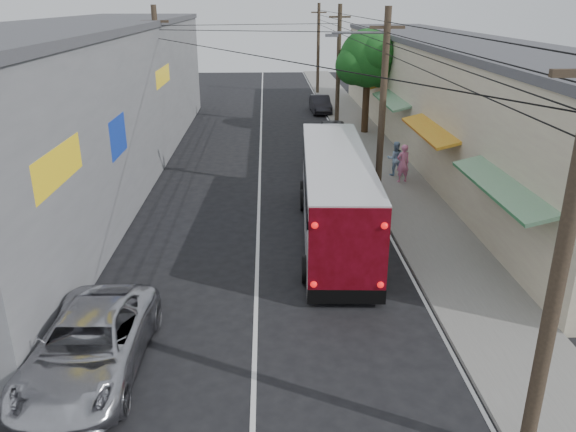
{
  "coord_description": "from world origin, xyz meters",
  "views": [
    {
      "loc": [
        0.37,
        -10.17,
        8.19
      ],
      "look_at": [
        1.02,
        6.61,
        1.72
      ],
      "focal_mm": 35.0,
      "sensor_mm": 36.0,
      "label": 1
    }
  ],
  "objects_px": {
    "parked_suv": "(337,160)",
    "pedestrian_far": "(395,158)",
    "coach_bus": "(335,194)",
    "jeepney": "(90,346)",
    "pedestrian_near": "(403,163)",
    "parked_car_far": "(320,104)",
    "parked_car_mid": "(334,135)"
  },
  "relations": [
    {
      "from": "jeepney",
      "to": "pedestrian_far",
      "type": "distance_m",
      "value": 18.46
    },
    {
      "from": "jeepney",
      "to": "parked_car_mid",
      "type": "distance_m",
      "value": 22.5
    },
    {
      "from": "coach_bus",
      "to": "parked_car_far",
      "type": "distance_m",
      "value": 24.52
    },
    {
      "from": "jeepney",
      "to": "parked_car_far",
      "type": "relative_size",
      "value": 1.32
    },
    {
      "from": "parked_suv",
      "to": "pedestrian_far",
      "type": "bearing_deg",
      "value": -8.41
    },
    {
      "from": "parked_suv",
      "to": "parked_car_far",
      "type": "bearing_deg",
      "value": 82.9
    },
    {
      "from": "parked_car_mid",
      "to": "parked_car_far",
      "type": "height_order",
      "value": "parked_car_mid"
    },
    {
      "from": "jeepney",
      "to": "parked_car_far",
      "type": "xyz_separation_m",
      "value": [
        8.37,
        32.53,
        -0.07
      ]
    },
    {
      "from": "jeepney",
      "to": "parked_suv",
      "type": "bearing_deg",
      "value": 65.05
    },
    {
      "from": "parked_car_far",
      "to": "pedestrian_far",
      "type": "distance_m",
      "value": 17.42
    },
    {
      "from": "parked_suv",
      "to": "pedestrian_near",
      "type": "height_order",
      "value": "pedestrian_near"
    },
    {
      "from": "parked_suv",
      "to": "parked_car_mid",
      "type": "bearing_deg",
      "value": 80.16
    },
    {
      "from": "pedestrian_near",
      "to": "pedestrian_far",
      "type": "height_order",
      "value": "pedestrian_near"
    },
    {
      "from": "jeepney",
      "to": "parked_suv",
      "type": "xyz_separation_m",
      "value": [
        7.58,
        15.43,
        0.14
      ]
    },
    {
      "from": "coach_bus",
      "to": "parked_car_far",
      "type": "height_order",
      "value": "coach_bus"
    },
    {
      "from": "jeepney",
      "to": "pedestrian_far",
      "type": "height_order",
      "value": "pedestrian_far"
    },
    {
      "from": "jeepney",
      "to": "parked_car_mid",
      "type": "relative_size",
      "value": 1.1
    },
    {
      "from": "parked_car_far",
      "to": "pedestrian_near",
      "type": "bearing_deg",
      "value": -85.44
    },
    {
      "from": "parked_car_mid",
      "to": "pedestrian_far",
      "type": "height_order",
      "value": "pedestrian_far"
    },
    {
      "from": "coach_bus",
      "to": "pedestrian_far",
      "type": "height_order",
      "value": "coach_bus"
    },
    {
      "from": "pedestrian_near",
      "to": "parked_suv",
      "type": "bearing_deg",
      "value": -39.53
    },
    {
      "from": "parked_suv",
      "to": "parked_car_mid",
      "type": "distance_m",
      "value": 5.58
    },
    {
      "from": "parked_car_mid",
      "to": "pedestrian_near",
      "type": "height_order",
      "value": "pedestrian_near"
    },
    {
      "from": "jeepney",
      "to": "parked_car_mid",
      "type": "bearing_deg",
      "value": 70.11
    },
    {
      "from": "jeepney",
      "to": "parked_car_mid",
      "type": "height_order",
      "value": "parked_car_mid"
    },
    {
      "from": "parked_suv",
      "to": "pedestrian_far",
      "type": "xyz_separation_m",
      "value": [
        2.85,
        -0.2,
        0.09
      ]
    },
    {
      "from": "jeepney",
      "to": "pedestrian_far",
      "type": "xyz_separation_m",
      "value": [
        10.43,
        15.23,
        0.23
      ]
    },
    {
      "from": "coach_bus",
      "to": "parked_car_mid",
      "type": "height_order",
      "value": "coach_bus"
    },
    {
      "from": "coach_bus",
      "to": "pedestrian_near",
      "type": "bearing_deg",
      "value": 59.92
    },
    {
      "from": "jeepney",
      "to": "parked_car_far",
      "type": "height_order",
      "value": "jeepney"
    },
    {
      "from": "parked_car_mid",
      "to": "pedestrian_near",
      "type": "relative_size",
      "value": 2.65
    },
    {
      "from": "coach_bus",
      "to": "jeepney",
      "type": "height_order",
      "value": "coach_bus"
    }
  ]
}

